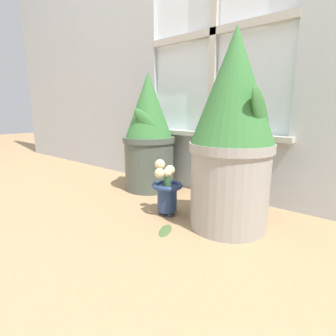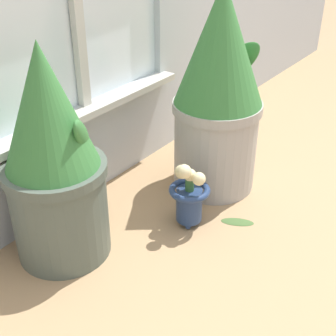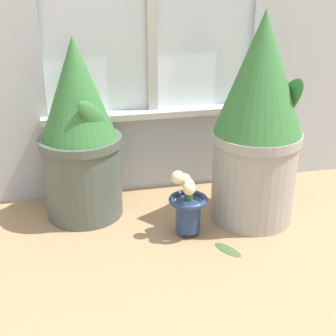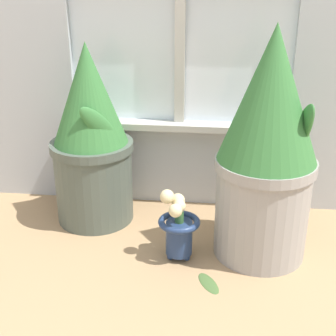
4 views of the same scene
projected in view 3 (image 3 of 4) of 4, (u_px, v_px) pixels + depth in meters
The scene contains 5 objects.
ground_plane at pixel (192, 265), 1.45m from camera, with size 10.00×10.00×0.00m, color tan.
potted_plant_left at pixel (80, 134), 1.64m from camera, with size 0.30×0.30×0.65m.
potted_plant_right at pixel (258, 121), 1.59m from camera, with size 0.31×0.31×0.74m.
flower_vase at pixel (187, 204), 1.58m from camera, with size 0.13×0.13×0.24m.
fallen_leaf at pixel (228, 249), 1.53m from camera, with size 0.09×0.12×0.01m.
Camera 3 is at (-0.35, -1.17, 0.85)m, focal length 50.00 mm.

